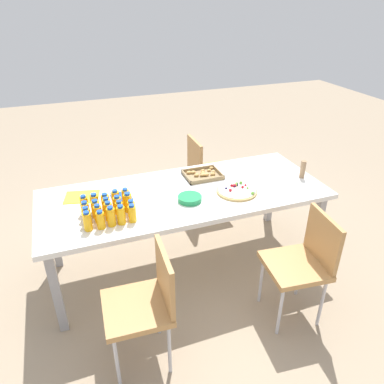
{
  "coord_description": "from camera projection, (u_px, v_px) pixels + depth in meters",
  "views": [
    {
      "loc": [
        -0.83,
        -2.43,
        2.14
      ],
      "look_at": [
        0.05,
        -0.05,
        0.75
      ],
      "focal_mm": 34.35,
      "sensor_mm": 36.0,
      "label": 1
    }
  ],
  "objects": [
    {
      "name": "ground_plane",
      "position": [
        185.0,
        263.0,
        3.29
      ],
      "size": [
        12.0,
        12.0,
        0.0
      ],
      "primitive_type": "plane",
      "color": "gray"
    },
    {
      "name": "party_table",
      "position": [
        185.0,
        199.0,
        2.96
      ],
      "size": [
        2.27,
        0.91,
        0.73
      ],
      "color": "white",
      "rests_on": "ground_plane"
    },
    {
      "name": "chair_near_right",
      "position": [
        304.0,
        259.0,
        2.56
      ],
      "size": [
        0.44,
        0.44,
        0.83
      ],
      "rotation": [
        0.0,
        0.0,
        1.47
      ],
      "color": "#B7844C",
      "rests_on": "ground_plane"
    },
    {
      "name": "chair_near_left",
      "position": [
        147.0,
        299.0,
        2.23
      ],
      "size": [
        0.42,
        0.42,
        0.83
      ],
      "rotation": [
        0.0,
        0.0,
        1.52
      ],
      "color": "#B7844C",
      "rests_on": "ground_plane"
    },
    {
      "name": "chair_far_right",
      "position": [
        205.0,
        168.0,
        3.87
      ],
      "size": [
        0.4,
        0.4,
        0.83
      ],
      "rotation": [
        0.0,
        0.0,
        -1.58
      ],
      "color": "#B7844C",
      "rests_on": "ground_plane"
    },
    {
      "name": "juice_bottle_0",
      "position": [
        87.0,
        221.0,
        2.44
      ],
      "size": [
        0.06,
        0.06,
        0.14
      ],
      "color": "#FAAC14",
      "rests_on": "party_table"
    },
    {
      "name": "juice_bottle_1",
      "position": [
        101.0,
        220.0,
        2.47
      ],
      "size": [
        0.06,
        0.06,
        0.14
      ],
      "color": "#F8AC14",
      "rests_on": "party_table"
    },
    {
      "name": "juice_bottle_2",
      "position": [
        111.0,
        217.0,
        2.49
      ],
      "size": [
        0.06,
        0.06,
        0.15
      ],
      "color": "#F9AB14",
      "rests_on": "party_table"
    },
    {
      "name": "juice_bottle_3",
      "position": [
        121.0,
        215.0,
        2.51
      ],
      "size": [
        0.06,
        0.06,
        0.15
      ],
      "color": "#F8AF14",
      "rests_on": "party_table"
    },
    {
      "name": "juice_bottle_4",
      "position": [
        132.0,
        214.0,
        2.54
      ],
      "size": [
        0.05,
        0.05,
        0.14
      ],
      "color": "#FAAE14",
      "rests_on": "party_table"
    },
    {
      "name": "juice_bottle_5",
      "position": [
        87.0,
        216.0,
        2.5
      ],
      "size": [
        0.06,
        0.06,
        0.14
      ],
      "color": "#F9AB14",
      "rests_on": "party_table"
    },
    {
      "name": "juice_bottle_6",
      "position": [
        98.0,
        214.0,
        2.53
      ],
      "size": [
        0.06,
        0.06,
        0.14
      ],
      "color": "#FAAF14",
      "rests_on": "party_table"
    },
    {
      "name": "juice_bottle_7",
      "position": [
        109.0,
        211.0,
        2.55
      ],
      "size": [
        0.05,
        0.05,
        0.15
      ],
      "color": "#F9AB14",
      "rests_on": "party_table"
    },
    {
      "name": "juice_bottle_8",
      "position": [
        120.0,
        210.0,
        2.57
      ],
      "size": [
        0.05,
        0.05,
        0.14
      ],
      "color": "#F9AD14",
      "rests_on": "party_table"
    },
    {
      "name": "juice_bottle_9",
      "position": [
        131.0,
        209.0,
        2.6
      ],
      "size": [
        0.05,
        0.05,
        0.13
      ],
      "color": "#FAAE14",
      "rests_on": "party_table"
    },
    {
      "name": "juice_bottle_10",
      "position": [
        85.0,
        211.0,
        2.57
      ],
      "size": [
        0.06,
        0.06,
        0.14
      ],
      "color": "#FAAE14",
      "rests_on": "party_table"
    },
    {
      "name": "juice_bottle_11",
      "position": [
        96.0,
        209.0,
        2.59
      ],
      "size": [
        0.06,
        0.06,
        0.14
      ],
      "color": "#F9AF14",
      "rests_on": "party_table"
    },
    {
      "name": "juice_bottle_12",
      "position": [
        107.0,
        207.0,
        2.61
      ],
      "size": [
        0.06,
        0.06,
        0.14
      ],
      "color": "#FAAE14",
      "rests_on": "party_table"
    },
    {
      "name": "juice_bottle_13",
      "position": [
        118.0,
        205.0,
        2.63
      ],
      "size": [
        0.06,
        0.06,
        0.14
      ],
      "color": "#F9AC14",
      "rests_on": "party_table"
    },
    {
      "name": "juice_bottle_14",
      "position": [
        128.0,
        202.0,
        2.66
      ],
      "size": [
        0.06,
        0.06,
        0.15
      ],
      "color": "#FAAD14",
      "rests_on": "party_table"
    },
    {
      "name": "juice_bottle_15",
      "position": [
        84.0,
        205.0,
        2.63
      ],
      "size": [
        0.06,
        0.06,
        0.15
      ],
      "color": "#F9AC14",
      "rests_on": "party_table"
    },
    {
      "name": "juice_bottle_16",
      "position": [
        95.0,
        203.0,
        2.65
      ],
      "size": [
        0.06,
        0.06,
        0.15
      ],
      "color": "#F9AE14",
      "rests_on": "party_table"
    },
    {
      "name": "juice_bottle_17",
      "position": [
        105.0,
        202.0,
        2.68
      ],
      "size": [
        0.06,
        0.06,
        0.13
      ],
      "color": "#F9AF14",
      "rests_on": "party_table"
    },
    {
      "name": "juice_bottle_18",
      "position": [
        116.0,
        199.0,
        2.7
      ],
      "size": [
        0.06,
        0.06,
        0.15
      ],
      "color": "#FAAC14",
      "rests_on": "party_table"
    },
    {
      "name": "juice_bottle_19",
      "position": [
        126.0,
        198.0,
        2.72
      ],
      "size": [
        0.05,
        0.05,
        0.15
      ],
      "color": "#FAAD14",
      "rests_on": "party_table"
    },
    {
      "name": "fruit_pizza",
      "position": [
        237.0,
        190.0,
        2.94
      ],
      "size": [
        0.33,
        0.33,
        0.05
      ],
      "color": "tan",
      "rests_on": "party_table"
    },
    {
      "name": "snack_tray",
      "position": [
        203.0,
        175.0,
        3.19
      ],
      "size": [
        0.31,
        0.25,
        0.04
      ],
      "color": "olive",
      "rests_on": "party_table"
    },
    {
      "name": "plate_stack",
      "position": [
        190.0,
        198.0,
        2.81
      ],
      "size": [
        0.18,
        0.18,
        0.04
      ],
      "color": "#1E8C4C",
      "rests_on": "party_table"
    },
    {
      "name": "napkin_stack",
      "position": [
        122.0,
        197.0,
        2.85
      ],
      "size": [
        0.15,
        0.15,
        0.02
      ],
      "primitive_type": "cube",
      "color": "#194CA5",
      "rests_on": "party_table"
    },
    {
      "name": "cardboard_tube",
      "position": [
        303.0,
        169.0,
        3.13
      ],
      "size": [
        0.04,
        0.04,
        0.15
      ],
      "primitive_type": "cylinder",
      "color": "#9E7A56",
      "rests_on": "party_table"
    },
    {
      "name": "paper_folder",
      "position": [
        82.0,
        197.0,
        2.87
      ],
      "size": [
        0.3,
        0.25,
        0.01
      ],
      "primitive_type": "cube",
      "rotation": [
        0.0,
        0.0,
        -0.22
      ],
      "color": "yellow",
      "rests_on": "party_table"
    }
  ]
}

